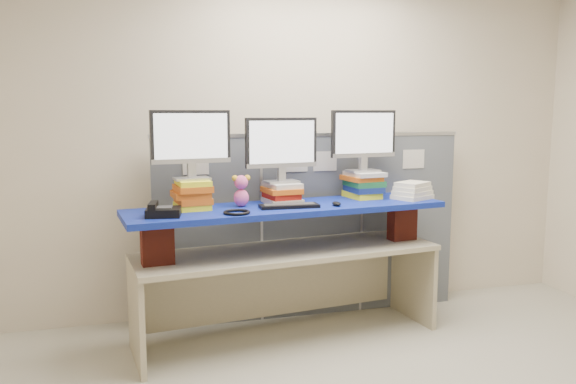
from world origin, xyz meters
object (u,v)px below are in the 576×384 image
object	(u,v)px
desk	(288,267)
keyboard	(289,206)
monitor_left	(191,140)
monitor_right	(364,137)
blue_board	(288,208)
monitor_center	(281,146)
desk_phone	(162,211)

from	to	relation	value
desk	keyboard	distance (m)	0.49
desk	keyboard	size ratio (longest dim) A/B	5.41
monitor_left	monitor_right	bearing A→B (deg)	0.00
blue_board	keyboard	size ratio (longest dim) A/B	5.49
blue_board	monitor_center	bearing A→B (deg)	91.74
keyboard	desk_phone	xyz separation A→B (m)	(-0.89, -0.10, 0.02)
monitor_center	keyboard	xyz separation A→B (m)	(0.00, -0.21, -0.42)
keyboard	desk	bearing A→B (deg)	81.65
monitor_right	desk	bearing A→B (deg)	-170.30
keyboard	desk_phone	bearing A→B (deg)	-171.65
blue_board	desk	bearing A→B (deg)	-60.26
monitor_left	desk_phone	size ratio (longest dim) A/B	2.26
blue_board	keyboard	distance (m)	0.10
desk	monitor_left	size ratio (longest dim) A/B	4.18
monitor_right	desk_phone	distance (m)	1.70
desk_phone	desk	bearing A→B (deg)	20.35
monitor_center	desk_phone	distance (m)	1.03
desk	monitor_right	size ratio (longest dim) A/B	4.18
monitor_right	desk_phone	bearing A→B (deg)	-172.92
monitor_left	keyboard	xyz separation A→B (m)	(0.67, -0.13, -0.47)
monitor_left	desk	bearing A→B (deg)	-9.87
desk_phone	monitor_center	bearing A→B (deg)	27.54
monitor_center	monitor_right	world-z (taller)	monitor_right
desk	monitor_right	world-z (taller)	monitor_right
blue_board	desk_phone	distance (m)	0.93
monitor_center	monitor_left	bearing A→B (deg)	-180.00
blue_board	monitor_left	size ratio (longest dim) A/B	4.24
desk	monitor_left	world-z (taller)	monitor_left
desk	blue_board	distance (m)	0.45
monitor_right	keyboard	bearing A→B (deg)	-163.84
desk	monitor_left	bearing A→B (deg)	170.13
blue_board	monitor_center	size ratio (longest dim) A/B	4.24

